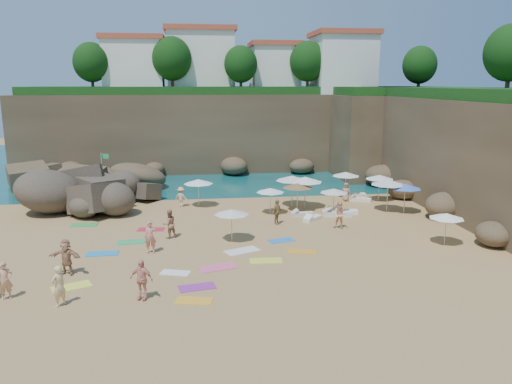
{
  "coord_description": "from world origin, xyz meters",
  "views": [
    {
      "loc": [
        -2.16,
        -29.36,
        9.12
      ],
      "look_at": [
        2.0,
        3.0,
        2.0
      ],
      "focal_mm": 35.0,
      "sensor_mm": 36.0,
      "label": 1
    }
  ],
  "objects": [
    {
      "name": "rock_outcrop",
      "position": [
        -9.2,
        7.86,
        0.0
      ],
      "size": [
        7.77,
        5.99,
        3.0
      ],
      "primitive_type": null,
      "rotation": [
        0.0,
        0.0,
        0.05
      ],
      "color": "brown",
      "rests_on": "ground"
    },
    {
      "name": "towel_3",
      "position": [
        -5.79,
        -0.68,
        0.02
      ],
      "size": [
        1.87,
        1.09,
        0.03
      ],
      "primitive_type": "cube",
      "rotation": [
        0.0,
        0.0,
        0.11
      ],
      "color": "#2FA55A",
      "rests_on": "ground"
    },
    {
      "name": "lounger_2",
      "position": [
        10.9,
        9.18,
        0.15
      ],
      "size": [
        1.97,
        0.82,
        0.3
      ],
      "primitive_type": "cube",
      "rotation": [
        0.0,
        0.0,
        -0.1
      ],
      "color": "white",
      "rests_on": "ground"
    },
    {
      "name": "person_stand_5",
      "position": [
        -9.59,
        8.89,
        0.75
      ],
      "size": [
        1.45,
        0.7,
        1.5
      ],
      "primitive_type": "imported",
      "rotation": [
        0.0,
        0.0,
        -0.22
      ],
      "color": "tan",
      "rests_on": "ground"
    },
    {
      "name": "towel_8",
      "position": [
        2.93,
        -1.53,
        0.01
      ],
      "size": [
        1.67,
        1.15,
        0.03
      ],
      "primitive_type": "cube",
      "rotation": [
        0.0,
        0.0,
        0.28
      ],
      "color": "blue",
      "rests_on": "ground"
    },
    {
      "name": "towel_11",
      "position": [
        -9.36,
        3.38,
        0.02
      ],
      "size": [
        1.73,
        0.91,
        0.03
      ],
      "primitive_type": "cube",
      "rotation": [
        0.0,
        0.0,
        -0.04
      ],
      "color": "green",
      "rests_on": "ground"
    },
    {
      "name": "person_stand_0",
      "position": [
        -10.28,
        -8.08,
        0.84
      ],
      "size": [
        0.73,
        0.65,
        1.67
      ],
      "primitive_type": "imported",
      "rotation": [
        0.0,
        0.0,
        0.51
      ],
      "color": "tan",
      "rests_on": "ground"
    },
    {
      "name": "towel_6",
      "position": [
        -2.12,
        -7.87,
        0.01
      ],
      "size": [
        1.8,
        1.13,
        0.03
      ],
      "primitive_type": "cube",
      "rotation": [
        0.0,
        0.0,
        0.18
      ],
      "color": "#912C92",
      "rests_on": "ground"
    },
    {
      "name": "towel_5",
      "position": [
        -3.15,
        -5.95,
        0.01
      ],
      "size": [
        1.6,
        1.13,
        0.03
      ],
      "primitive_type": "cube",
      "rotation": [
        0.0,
        0.0,
        -0.31
      ],
      "color": "white",
      "rests_on": "ground"
    },
    {
      "name": "person_lie_3",
      "position": [
        -8.37,
        -5.47,
        0.23
      ],
      "size": [
        2.05,
        2.13,
        0.47
      ],
      "primitive_type": "imported",
      "rotation": [
        0.0,
        0.0,
        -0.28
      ],
      "color": "tan",
      "rests_on": "ground"
    },
    {
      "name": "clifftop_trees",
      "position": [
        4.78,
        19.52,
        11.26
      ],
      "size": [
        35.6,
        23.82,
        4.4
      ],
      "color": "#11380F",
      "rests_on": "ground"
    },
    {
      "name": "rock_promontory",
      "position": [
        -11.0,
        16.0,
        0.0
      ],
      "size": [
        12.0,
        7.0,
        2.0
      ],
      "primitive_type": null,
      "color": "brown",
      "rests_on": "ground"
    },
    {
      "name": "flag_pole",
      "position": [
        -9.51,
        12.64,
        2.25
      ],
      "size": [
        0.67,
        0.26,
        3.53
      ],
      "color": "silver",
      "rests_on": "ground"
    },
    {
      "name": "towel_2",
      "position": [
        -2.27,
        -9.31,
        0.01
      ],
      "size": [
        1.7,
        1.1,
        0.03
      ],
      "primitive_type": "cube",
      "rotation": [
        0.0,
        0.0,
        -0.21
      ],
      "color": "#F4A226",
      "rests_on": "ground"
    },
    {
      "name": "person_stand_3",
      "position": [
        3.26,
        2.01,
        0.84
      ],
      "size": [
        0.96,
        1.0,
        1.67
      ],
      "primitive_type": "imported",
      "rotation": [
        0.0,
        0.0,
        0.84
      ],
      "color": "#A58452",
      "rests_on": "ground"
    },
    {
      "name": "parasol_9",
      "position": [
        0.02,
        -1.23,
        1.78
      ],
      "size": [
        2.05,
        2.05,
        1.94
      ],
      "color": "silver",
      "rests_on": "ground"
    },
    {
      "name": "seawater",
      "position": [
        0.0,
        30.0,
        0.0
      ],
      "size": [
        120.0,
        120.0,
        0.0
      ],
      "primitive_type": "plane",
      "color": "#0C4751",
      "rests_on": "ground"
    },
    {
      "name": "towel_0",
      "position": [
        -7.2,
        -2.59,
        0.02
      ],
      "size": [
        1.73,
        0.88,
        0.03
      ],
      "primitive_type": "cube",
      "rotation": [
        0.0,
        0.0,
        0.01
      ],
      "color": "#2582C6",
      "rests_on": "ground"
    },
    {
      "name": "cliff_right",
      "position": [
        19.0,
        8.0,
        4.0
      ],
      "size": [
        8.0,
        30.0,
        8.0
      ],
      "primitive_type": "cube",
      "color": "brown",
      "rests_on": "ground"
    },
    {
      "name": "parasol_8",
      "position": [
        11.79,
        4.36,
        2.16
      ],
      "size": [
        2.49,
        2.49,
        2.35
      ],
      "color": "silver",
      "rests_on": "ground"
    },
    {
      "name": "parasol_0",
      "position": [
        -1.78,
        7.52,
        1.92
      ],
      "size": [
        2.21,
        2.21,
        2.09
      ],
      "color": "silver",
      "rests_on": "ground"
    },
    {
      "name": "marina_masts",
      "position": [
        -16.5,
        30.0,
        3.0
      ],
      "size": [
        3.1,
        0.1,
        6.0
      ],
      "color": "white",
      "rests_on": "ground"
    },
    {
      "name": "cliff_back",
      "position": [
        2.0,
        25.0,
        4.0
      ],
      "size": [
        44.0,
        8.0,
        8.0
      ],
      "primitive_type": "cube",
      "color": "brown",
      "rests_on": "ground"
    },
    {
      "name": "person_lie_5",
      "position": [
        7.07,
        0.43,
        0.33
      ],
      "size": [
        1.61,
        1.94,
        0.66
      ],
      "primitive_type": "imported",
      "rotation": [
        0.0,
        0.0,
        -0.53
      ],
      "color": "#F9B78D",
      "rests_on": "ground"
    },
    {
      "name": "lounger_0",
      "position": [
        7.84,
        3.55,
        0.16
      ],
      "size": [
        2.16,
        1.07,
        0.32
      ],
      "primitive_type": "cube",
      "rotation": [
        0.0,
        0.0,
        -0.19
      ],
      "color": "silver",
      "rests_on": "ground"
    },
    {
      "name": "parasol_3",
      "position": [
        10.15,
        9.19,
        1.92
      ],
      "size": [
        2.22,
        2.22,
        2.1
      ],
      "color": "silver",
      "rests_on": "ground"
    },
    {
      "name": "parasol_4",
      "position": [
        12.38,
        7.57,
        1.92
      ],
      "size": [
        2.22,
        2.22,
        2.1
      ],
      "color": "silver",
      "rests_on": "ground"
    },
    {
      "name": "ground",
      "position": [
        0.0,
        0.0,
        0.0
      ],
      "size": [
        120.0,
        120.0,
        0.0
      ],
      "primitive_type": "plane",
      "color": "tan",
      "rests_on": "ground"
    },
    {
      "name": "person_stand_4",
      "position": [
        9.79,
        7.83,
        0.73
      ],
      "size": [
        0.81,
        0.61,
        1.47
      ],
      "primitive_type": "imported",
      "rotation": [
        0.0,
        0.0,
        -0.34
      ],
      "color": "tan",
      "rests_on": "ground"
    },
    {
      "name": "person_stand_1",
      "position": [
        -3.65,
        -0.12,
        0.88
      ],
      "size": [
        1.06,
        0.98,
        1.75
      ],
      "primitive_type": "imported",
      "rotation": [
        0.0,
        0.0,
        3.63
      ],
      "color": "#A56F52",
      "rests_on": "ground"
    },
    {
      "name": "towel_13",
      "position": [
        0.43,
        -3.1,
        0.02
      ],
      "size": [
        2.13,
        1.63,
        0.03
      ],
      "primitive_type": "cube",
      "rotation": [
        0.0,
        0.0,
        0.4
      ],
      "color": "white",
      "rests_on": "ground"
    },
    {
      "name": "lounger_3",
      "position": [
        8.46,
        3.94,
        0.15
      ],
      "size": [
        1.95,
        0.78,
        0.3
      ],
      "primitive_type": "cube",
      "rotation": [
        0.0,
        0.0,
        -0.07
      ],
      "color": "white",
      "rests_on": "ground"
    },
    {
      "name": "towel_1",
      "position": [
        -1.04,
        -5.49,
        0.02
      ],
      "size": [
        2.13,
        1.48,
        0.03
      ],
      "primitive_type": "cube",
      "rotation": [
        0.0,
        0.0,
        0.29
      ],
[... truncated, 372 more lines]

